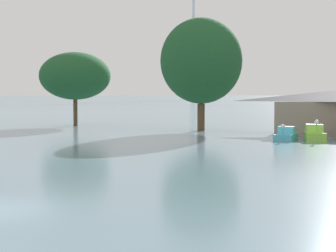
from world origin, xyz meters
The scene contains 5 objects.
pedal_boat_cyan centered at (7.75, 31.06, 0.47)m, with size 1.92×3.09×1.46m.
pedal_boat_lime centered at (10.11, 31.17, 0.56)m, with size 1.97×3.01×1.84m.
shoreline_tree_tall_left centered at (-18.65, 44.94, 6.14)m, with size 8.73×8.73×9.06m.
shoreline_tree_mid centered at (-1.91, 41.04, 7.48)m, with size 8.79×8.79×12.09m.
distant_broadcast_tower centered at (-68.05, 313.50, 56.34)m, with size 5.57×5.57×136.08m.
Camera 1 is at (10.87, -15.84, 4.01)m, focal length 57.79 mm.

